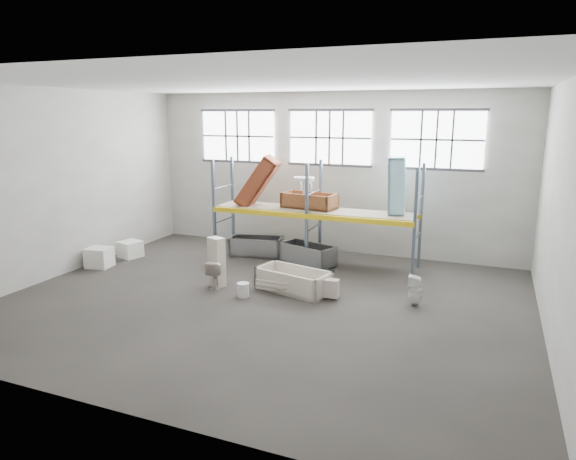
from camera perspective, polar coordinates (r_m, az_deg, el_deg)
The scene contains 34 objects.
floor at distance 12.16m, azimuth -2.69°, elevation -8.15°, with size 12.00×10.00×0.10m, color #45403B.
ceiling at distance 11.37m, azimuth -2.97°, elevation 16.58°, with size 12.00×10.00×0.10m, color silver.
wall_back at distance 16.17m, azimuth 4.77°, elevation 6.42°, with size 12.00×0.10×5.00m, color #9F9C92.
wall_front at distance 7.33m, azimuth -19.67°, elevation -2.24°, with size 12.00×0.10×5.00m, color beige.
wall_left at distance 15.06m, azimuth -24.28°, elevation 4.84°, with size 0.10×10.00×5.00m, color #AAA89E.
wall_right at distance 10.53m, azimuth 28.62°, elevation 1.37°, with size 0.10×10.00×5.00m, color #B1AEA4.
window_left at distance 17.21m, azimuth -5.66°, elevation 10.47°, with size 2.60×0.04×1.60m, color white.
window_mid at distance 15.98m, azimuth 4.72°, elevation 10.30°, with size 2.60×0.04×1.60m, color white.
window_right at distance 15.33m, azimuth 16.37°, elevation 9.72°, with size 2.60×0.04×1.60m, color white.
rack_upright_la at distance 15.58m, azimuth -8.32°, elevation 2.36°, with size 0.08×0.08×3.00m, color slate.
rack_upright_lb at distance 16.61m, azimuth -6.23°, elevation 3.07°, with size 0.08×0.08×3.00m, color slate.
rack_upright_ma at distance 14.31m, azimuth 2.11°, elevation 1.55°, with size 0.08×0.08×3.00m, color slate.
rack_upright_mb at distance 15.43m, azimuth 3.64°, elevation 2.37°, with size 0.08×0.08×3.00m, color slate.
rack_upright_ra at distance 13.61m, azimuth 14.06°, elevation 0.57°, with size 0.08×0.08×3.00m, color slate.
rack_upright_rb at distance 14.77m, azimuth 14.74°, elevation 1.49°, with size 0.08×0.08×3.00m, color slate.
rack_beam_front at distance 14.31m, azimuth 2.11°, elevation 1.55°, with size 6.00×0.10×0.14m, color yellow.
rack_beam_back at distance 15.43m, azimuth 3.64°, elevation 2.37°, with size 6.00×0.10×0.14m, color yellow.
shelf_deck at distance 14.85m, azimuth 2.91°, elevation 2.28°, with size 5.90×1.10×0.03m, color gray.
wet_patch at distance 14.50m, azimuth 1.79°, elevation -4.40°, with size 1.80×1.80×0.00m, color black.
bathtub_beige at distance 12.69m, azimuth 0.63°, elevation -5.68°, with size 1.85×0.87×0.54m, color beige, non-canonical shape.
cistern_spare at distance 12.17m, azimuth 4.65°, elevation -6.52°, with size 0.45×0.22×0.43m, color beige.
sink_in_tub at distance 12.47m, azimuth -0.77°, elevation -6.57°, with size 0.40×0.40×0.14m, color beige.
toilet_beige at distance 13.10m, azimuth -7.95°, elevation -4.83°, with size 0.39×0.69×0.71m, color beige.
cistern_tall at distance 13.05m, azimuth -8.02°, elevation -3.59°, with size 0.41×0.27×1.28m, color beige.
toilet_white at distance 12.10m, azimuth 14.15°, elevation -6.59°, with size 0.32×0.33×0.72m, color white.
steel_tub_left at distance 15.86m, azimuth -3.55°, elevation -1.82°, with size 1.59×0.74×0.58m, color #96989C, non-canonical shape.
steel_tub_right at distance 14.92m, azimuth 2.24°, elevation -2.73°, with size 1.61×0.75×0.59m, color #A9ADB1, non-canonical shape.
rust_tub_flat at distance 15.00m, azimuth 2.41°, elevation 3.32°, with size 1.59×0.74×0.45m, color brown, non-canonical shape.
rust_tub_tilted at distance 15.47m, azimuth -3.42°, elevation 5.38°, with size 1.68×0.79×0.47m, color maroon, non-canonical shape.
sink_on_shelf at distance 14.56m, azimuth 1.81°, elevation 4.13°, with size 0.59×0.45×0.52m, color white.
blue_tub_upright at distance 14.36m, azimuth 12.13°, elevation 4.93°, with size 1.56×0.73×0.44m, color #95CEDF, non-canonical shape.
bucket at distance 12.37m, azimuth -5.08°, elevation -6.73°, with size 0.29×0.29×0.34m, color silver.
carton_near at distance 15.61m, azimuth -20.46°, elevation -2.90°, with size 0.67×0.57×0.57m, color white.
carton_far at distance 16.37m, azimuth -17.33°, elevation -2.08°, with size 0.60×0.60×0.50m, color white.
Camera 1 is at (4.79, -10.29, 4.32)m, focal length 31.61 mm.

